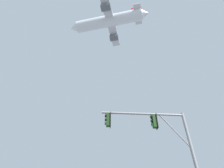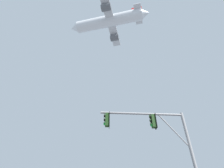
{
  "view_description": "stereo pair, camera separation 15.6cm",
  "coord_description": "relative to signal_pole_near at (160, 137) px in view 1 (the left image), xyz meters",
  "views": [
    {
      "loc": [
        -0.34,
        -3.59,
        1.31
      ],
      "look_at": [
        0.81,
        16.49,
        16.06
      ],
      "focal_mm": 27.55,
      "sensor_mm": 36.0,
      "label": 1
    },
    {
      "loc": [
        -0.19,
        -3.59,
        1.31
      ],
      "look_at": [
        0.81,
        16.49,
        16.06
      ],
      "focal_mm": 27.55,
      "sensor_mm": 36.0,
      "label": 2
    }
  ],
  "objects": [
    {
      "name": "airplane",
      "position": [
        -2.88,
        23.54,
        47.64
      ],
      "size": [
        27.14,
        20.96,
        7.47
      ],
      "color": "white"
    },
    {
      "name": "signal_pole_near",
      "position": [
        0.0,
        0.0,
        0.0
      ],
      "size": [
        5.76,
        0.52,
        6.79
      ],
      "color": "gray",
      "rests_on": "ground"
    }
  ]
}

